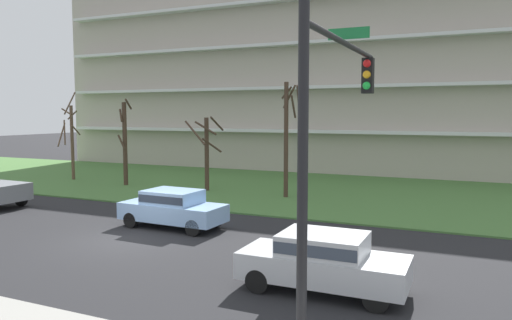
{
  "coord_description": "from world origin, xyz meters",
  "views": [
    {
      "loc": [
        11.71,
        -14.14,
        4.71
      ],
      "look_at": [
        2.69,
        6.0,
        2.6
      ],
      "focal_mm": 34.13,
      "sensor_mm": 36.0,
      "label": 1
    }
  ],
  "objects_px": {
    "tree_left": "(125,142)",
    "tree_right": "(287,135)",
    "tree_center": "(207,150)",
    "sedan_silver_center_right": "(323,259)",
    "tree_far_left": "(71,138)",
    "sedan_blue_near_left": "(173,207)",
    "traffic_signal_mast": "(333,124)"
  },
  "relations": [
    {
      "from": "tree_left",
      "to": "tree_center",
      "type": "xyz_separation_m",
      "value": [
        6.02,
        0.1,
        -0.3
      ]
    },
    {
      "from": "sedan_silver_center_right",
      "to": "tree_far_left",
      "type": "bearing_deg",
      "value": 148.4
    },
    {
      "from": "tree_center",
      "to": "tree_far_left",
      "type": "bearing_deg",
      "value": 177.5
    },
    {
      "from": "traffic_signal_mast",
      "to": "sedan_blue_near_left",
      "type": "bearing_deg",
      "value": 140.1
    },
    {
      "from": "tree_far_left",
      "to": "tree_right",
      "type": "bearing_deg",
      "value": -2.2
    },
    {
      "from": "sedan_blue_near_left",
      "to": "sedan_silver_center_right",
      "type": "relative_size",
      "value": 1.02
    },
    {
      "from": "tree_left",
      "to": "sedan_blue_near_left",
      "type": "bearing_deg",
      "value": -42.36
    },
    {
      "from": "sedan_blue_near_left",
      "to": "tree_center",
      "type": "bearing_deg",
      "value": -66.46
    },
    {
      "from": "sedan_silver_center_right",
      "to": "sedan_blue_near_left",
      "type": "bearing_deg",
      "value": 149.64
    },
    {
      "from": "tree_center",
      "to": "tree_right",
      "type": "distance_m",
      "value": 5.29
    },
    {
      "from": "tree_center",
      "to": "sedan_silver_center_right",
      "type": "height_order",
      "value": "tree_center"
    },
    {
      "from": "tree_far_left",
      "to": "sedan_blue_near_left",
      "type": "bearing_deg",
      "value": -32.11
    },
    {
      "from": "traffic_signal_mast",
      "to": "tree_right",
      "type": "bearing_deg",
      "value": 113.45
    },
    {
      "from": "sedan_silver_center_right",
      "to": "traffic_signal_mast",
      "type": "xyz_separation_m",
      "value": [
        0.96,
        -2.76,
        3.63
      ]
    },
    {
      "from": "tree_center",
      "to": "traffic_signal_mast",
      "type": "xyz_separation_m",
      "value": [
        12.02,
        -15.89,
        1.95
      ]
    },
    {
      "from": "tree_far_left",
      "to": "tree_right",
      "type": "distance_m",
      "value": 16.4
    },
    {
      "from": "tree_left",
      "to": "tree_right",
      "type": "xyz_separation_m",
      "value": [
        11.2,
        -0.04,
        0.7
      ]
    },
    {
      "from": "tree_left",
      "to": "tree_center",
      "type": "bearing_deg",
      "value": 0.97
    },
    {
      "from": "tree_right",
      "to": "traffic_signal_mast",
      "type": "bearing_deg",
      "value": -66.55
    },
    {
      "from": "tree_left",
      "to": "tree_center",
      "type": "distance_m",
      "value": 6.02
    },
    {
      "from": "tree_center",
      "to": "traffic_signal_mast",
      "type": "distance_m",
      "value": 20.02
    },
    {
      "from": "tree_left",
      "to": "sedan_blue_near_left",
      "type": "distance_m",
      "value": 12.81
    },
    {
      "from": "tree_right",
      "to": "tree_far_left",
      "type": "bearing_deg",
      "value": 177.8
    },
    {
      "from": "tree_left",
      "to": "tree_right",
      "type": "height_order",
      "value": "tree_right"
    },
    {
      "from": "tree_left",
      "to": "tree_center",
      "type": "height_order",
      "value": "tree_left"
    },
    {
      "from": "tree_far_left",
      "to": "tree_right",
      "type": "relative_size",
      "value": 0.97
    },
    {
      "from": "tree_left",
      "to": "traffic_signal_mast",
      "type": "relative_size",
      "value": 0.86
    },
    {
      "from": "tree_right",
      "to": "sedan_blue_near_left",
      "type": "relative_size",
      "value": 1.44
    },
    {
      "from": "tree_far_left",
      "to": "tree_center",
      "type": "xyz_separation_m",
      "value": [
        11.19,
        -0.49,
        -0.43
      ]
    },
    {
      "from": "sedan_blue_near_left",
      "to": "tree_far_left",
      "type": "bearing_deg",
      "value": -29.72
    },
    {
      "from": "tree_center",
      "to": "tree_right",
      "type": "xyz_separation_m",
      "value": [
        5.19,
        -0.14,
        1.0
      ]
    },
    {
      "from": "tree_center",
      "to": "sedan_silver_center_right",
      "type": "relative_size",
      "value": 1.03
    }
  ]
}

